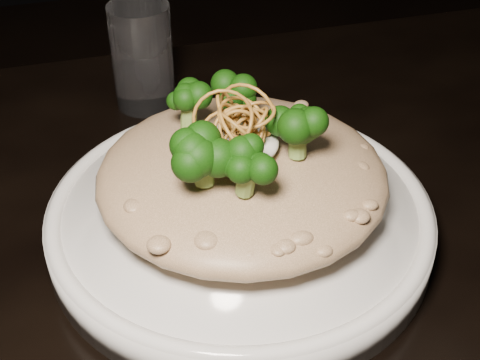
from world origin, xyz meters
name	(u,v)px	position (x,y,z in m)	size (l,w,h in m)	color
table	(318,341)	(0.00, 0.00, 0.67)	(1.10, 0.80, 0.75)	black
plate	(240,220)	(-0.05, 0.05, 0.77)	(0.30, 0.30, 0.03)	silver
risotto	(242,175)	(-0.05, 0.06, 0.80)	(0.22, 0.22, 0.05)	brown
broccoli	(233,125)	(-0.06, 0.06, 0.85)	(0.13, 0.13, 0.05)	black
cheese	(240,143)	(-0.05, 0.06, 0.84)	(0.06, 0.06, 0.02)	white
shallots	(242,115)	(-0.05, 0.05, 0.86)	(0.06, 0.06, 0.04)	brown
drinking_glass	(142,57)	(-0.09, 0.28, 0.80)	(0.06, 0.06, 0.11)	white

